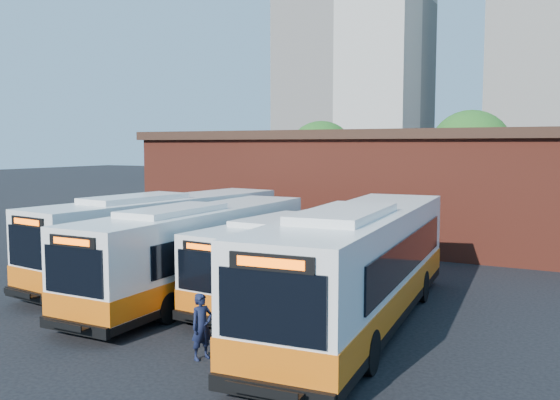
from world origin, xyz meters
The scene contains 9 objects.
ground centered at (0.00, 0.00, 0.00)m, with size 220.00×220.00×0.00m, color black.
bus_west centered at (-5.46, 5.26, 1.62)m, with size 4.15×13.29×3.57m.
bus_midwest centered at (-2.21, 3.30, 1.56)m, with size 2.75×12.69×3.44m.
bus_mideast centered at (0.92, 5.07, 1.40)m, with size 3.06×11.40×3.07m.
bus_east centered at (4.38, 2.57, 1.73)m, with size 3.95×14.12×3.80m.
transit_worker centered at (1.76, -2.13, 0.87)m, with size 0.64×0.42×1.75m, color black.
depot_building centered at (0.00, 20.00, 3.26)m, with size 28.60×12.60×6.40m.
tree_west centered at (-10.00, 32.00, 4.64)m, with size 6.00×6.00×7.65m.
tree_mid centered at (2.00, 34.00, 5.08)m, with size 6.56×6.56×8.36m.
Camera 1 is at (10.62, -14.51, 5.60)m, focal length 38.00 mm.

